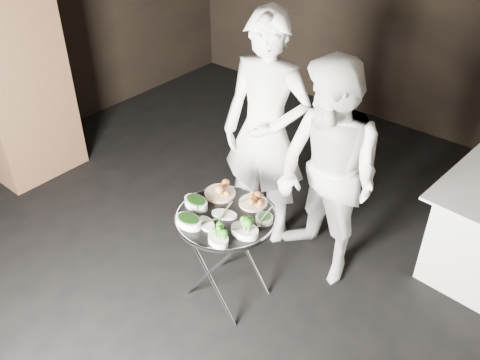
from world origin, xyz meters
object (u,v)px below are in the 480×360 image
Objects in this scene: waiter_left at (266,133)px; waiter_right at (328,176)px; serving_tray at (226,217)px; tray_stand at (226,253)px.

waiter_right is at bearing -21.96° from waiter_left.
serving_tray is 0.40× the size of waiter_right.
waiter_left is at bearing -169.58° from waiter_right.
waiter_left is (-0.26, 0.77, 0.53)m from tray_stand.
tray_stand is 0.42× the size of waiter_right.
serving_tray is 0.84m from waiter_left.
serving_tray is at bearing -85.52° from waiter_left.
serving_tray is 0.36× the size of waiter_left.
tray_stand is at bearing -116.57° from serving_tray.
waiter_right is at bearing 62.55° from tray_stand.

